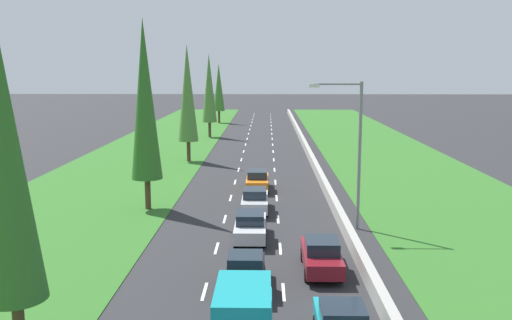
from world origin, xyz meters
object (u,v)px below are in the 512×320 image
black_hatchback_centre_lane (246,272)px  orange_sedan_centre_lane (257,180)px  silver_sedan_centre_lane_fifth (255,200)px  silver_sedan_centre_lane (250,226)px  street_light_mast (354,145)px  poplar_tree_second (145,100)px  poplar_tree_nearest (8,172)px  poplar_tree_fifth (219,88)px  poplar_tree_third (188,93)px  poplar_tree_fourth (209,88)px  maroon_sedan_right_lane (321,255)px

black_hatchback_centre_lane → orange_sedan_centre_lane: bearing=89.5°
black_hatchback_centre_lane → silver_sedan_centre_lane_fifth: 13.71m
silver_sedan_centre_lane → street_light_mast: 7.94m
silver_sedan_centre_lane_fifth → poplar_tree_second: bearing=175.9°
silver_sedan_centre_lane_fifth → poplar_tree_second: (-7.50, 0.54, 6.81)m
orange_sedan_centre_lane → poplar_tree_nearest: 28.42m
black_hatchback_centre_lane → street_light_mast: 12.29m
orange_sedan_centre_lane → poplar_tree_fifth: poplar_tree_fifth is taller
black_hatchback_centre_lane → poplar_tree_third: size_ratio=0.32×
poplar_tree_fourth → poplar_tree_fifth: 20.88m
orange_sedan_centre_lane → street_light_mast: street_light_mast is taller
poplar_tree_nearest → poplar_tree_third: size_ratio=0.89×
maroon_sedan_right_lane → poplar_tree_fifth: (-11.25, 73.92, 5.51)m
silver_sedan_centre_lane → poplar_tree_third: poplar_tree_third is taller
poplar_tree_nearest → poplar_tree_third: poplar_tree_third is taller
silver_sedan_centre_lane_fifth → poplar_tree_fifth: size_ratio=0.43×
poplar_tree_fifth → poplar_tree_fourth: bearing=-88.8°
orange_sedan_centre_lane → poplar_tree_fifth: 56.53m
poplar_tree_third → silver_sedan_centre_lane: bearing=-74.9°
maroon_sedan_right_lane → poplar_tree_third: size_ratio=0.37×
maroon_sedan_right_lane → poplar_tree_fourth: poplar_tree_fourth is taller
poplar_tree_second → poplar_tree_fifth: size_ratio=1.25×
black_hatchback_centre_lane → poplar_tree_third: poplar_tree_third is taller
street_light_mast → silver_sedan_centre_lane: bearing=-159.3°
black_hatchback_centre_lane → silver_sedan_centre_lane: bearing=90.0°
silver_sedan_centre_lane → silver_sedan_centre_lane_fifth: 6.36m
maroon_sedan_right_lane → poplar_tree_third: poplar_tree_third is taller
black_hatchback_centre_lane → street_light_mast: bearing=57.5°
black_hatchback_centre_lane → orange_sedan_centre_lane: size_ratio=0.87×
poplar_tree_second → street_light_mast: size_ratio=1.46×
black_hatchback_centre_lane → poplar_tree_fourth: (-7.23, 55.43, 6.10)m
black_hatchback_centre_lane → poplar_tree_fourth: bearing=97.4°
black_hatchback_centre_lane → silver_sedan_centre_lane_fifth: (0.12, 13.71, -0.02)m
maroon_sedan_right_lane → poplar_tree_fourth: (-10.82, 53.05, 6.12)m
maroon_sedan_right_lane → poplar_tree_third: 34.50m
black_hatchback_centre_lane → poplar_tree_fifth: (-7.66, 76.30, 5.48)m
silver_sedan_centre_lane → poplar_tree_second: (-7.37, 6.90, 6.81)m
orange_sedan_centre_lane → maroon_sedan_right_lane: size_ratio=1.00×
silver_sedan_centre_lane_fifth → black_hatchback_centre_lane: bearing=-90.5°
poplar_tree_third → poplar_tree_fifth: 41.83m
maroon_sedan_right_lane → street_light_mast: 8.91m
poplar_tree_third → silver_sedan_centre_lane_fifth: bearing=-70.3°
poplar_tree_fourth → poplar_tree_fifth: bearing=91.2°
silver_sedan_centre_lane → poplar_tree_fifth: poplar_tree_fifth is taller
silver_sedan_centre_lane_fifth → orange_sedan_centre_lane: size_ratio=1.00×
poplar_tree_third → street_light_mast: 28.30m
silver_sedan_centre_lane_fifth → street_light_mast: (6.05, -4.03, 4.42)m
black_hatchback_centre_lane → orange_sedan_centre_lane: black_hatchback_centre_lane is taller
poplar_tree_third → poplar_tree_fourth: (0.10, 20.95, -0.23)m
poplar_tree_fifth → silver_sedan_centre_lane: bearing=-83.7°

